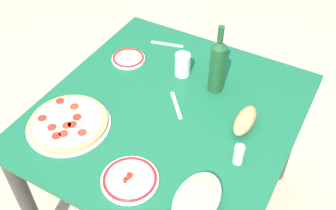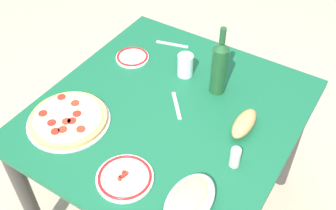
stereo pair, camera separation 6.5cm
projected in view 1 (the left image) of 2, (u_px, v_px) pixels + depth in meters
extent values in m
plane|color=tan|center=(168.00, 206.00, 2.26)|extent=(8.00, 8.00, 0.00)
cube|color=#145938|center=(168.00, 112.00, 1.74)|extent=(1.12, 1.06, 0.03)
cylinder|color=#33302D|center=(290.00, 135.00, 2.15)|extent=(0.07, 0.07, 0.73)
cylinder|color=#33302D|center=(27.00, 202.00, 1.85)|extent=(0.07, 0.07, 0.73)
cylinder|color=#33302D|center=(141.00, 79.00, 2.48)|extent=(0.07, 0.07, 0.73)
cylinder|color=#B7B7BC|center=(69.00, 125.00, 1.66)|extent=(0.35, 0.35, 0.01)
cylinder|color=tan|center=(68.00, 123.00, 1.65)|extent=(0.32, 0.32, 0.02)
cylinder|color=beige|center=(68.00, 121.00, 1.65)|extent=(0.28, 0.28, 0.01)
cylinder|color=maroon|center=(72.00, 124.00, 1.62)|extent=(0.04, 0.04, 0.00)
cylinder|color=maroon|center=(60.00, 101.00, 1.72)|extent=(0.04, 0.04, 0.00)
cylinder|color=#B22D1E|center=(74.00, 106.00, 1.70)|extent=(0.04, 0.04, 0.00)
cylinder|color=#B22D1E|center=(67.00, 125.00, 1.62)|extent=(0.04, 0.04, 0.00)
cylinder|color=maroon|center=(52.00, 127.00, 1.61)|extent=(0.04, 0.04, 0.00)
cylinder|color=#B22D1E|center=(63.00, 134.00, 1.59)|extent=(0.04, 0.04, 0.00)
cylinder|color=maroon|center=(56.00, 136.00, 1.58)|extent=(0.04, 0.04, 0.00)
cylinder|color=maroon|center=(77.00, 117.00, 1.65)|extent=(0.04, 0.04, 0.00)
cylinder|color=maroon|center=(42.00, 118.00, 1.65)|extent=(0.04, 0.04, 0.00)
cylinder|color=#B22D1E|center=(82.00, 132.00, 1.59)|extent=(0.04, 0.04, 0.00)
ellipsoid|color=white|center=(197.00, 199.00, 1.37)|extent=(0.24, 0.15, 0.07)
ellipsoid|color=#AD2819|center=(197.00, 197.00, 1.36)|extent=(0.20, 0.12, 0.03)
ellipsoid|color=#EACC75|center=(197.00, 194.00, 1.35)|extent=(0.17, 0.10, 0.02)
cylinder|color=#194723|center=(217.00, 69.00, 1.75)|extent=(0.07, 0.07, 0.23)
cone|color=#194723|center=(220.00, 44.00, 1.66)|extent=(0.07, 0.07, 0.03)
cylinder|color=#194723|center=(221.00, 34.00, 1.62)|extent=(0.03, 0.03, 0.07)
cylinder|color=silver|center=(182.00, 65.00, 1.87)|extent=(0.07, 0.07, 0.11)
cylinder|color=white|center=(130.00, 180.00, 1.46)|extent=(0.21, 0.21, 0.01)
torus|color=red|center=(130.00, 179.00, 1.46)|extent=(0.20, 0.20, 0.01)
cube|color=#AD2819|center=(131.00, 175.00, 1.46)|extent=(0.01, 0.01, 0.01)
cube|color=#AD2819|center=(129.00, 174.00, 1.47)|extent=(0.01, 0.01, 0.01)
cube|color=#AD2819|center=(126.00, 179.00, 1.45)|extent=(0.01, 0.01, 0.01)
cube|color=#AD2819|center=(129.00, 177.00, 1.46)|extent=(0.01, 0.01, 0.01)
cube|color=#AD2819|center=(125.00, 181.00, 1.45)|extent=(0.01, 0.01, 0.01)
cylinder|color=white|center=(128.00, 59.00, 1.98)|extent=(0.16, 0.16, 0.01)
torus|color=red|center=(128.00, 58.00, 1.97)|extent=(0.15, 0.15, 0.01)
ellipsoid|color=tan|center=(245.00, 121.00, 1.64)|extent=(0.18, 0.07, 0.07)
cylinder|color=silver|center=(239.00, 155.00, 1.50)|extent=(0.04, 0.04, 0.07)
cylinder|color=#B7B7BC|center=(240.00, 148.00, 1.47)|extent=(0.04, 0.04, 0.01)
cube|color=#B7B7BC|center=(167.00, 44.00, 2.07)|extent=(0.06, 0.17, 0.00)
cube|color=#B7B7BC|center=(176.00, 105.00, 1.75)|extent=(0.14, 0.12, 0.00)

